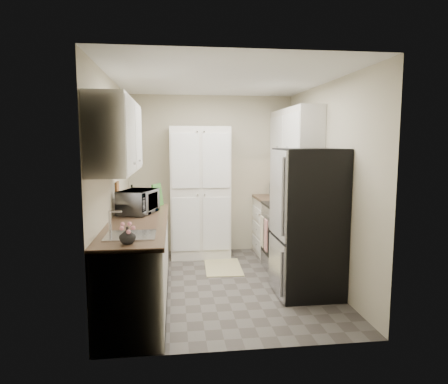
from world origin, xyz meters
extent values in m
plane|color=#56514C|center=(0.00, 0.00, 0.00)|extent=(3.20, 3.20, 0.00)
cube|color=beige|center=(0.00, 1.60, 1.25)|extent=(2.60, 0.04, 2.50)
cube|color=beige|center=(0.00, -1.60, 1.25)|extent=(2.60, 0.04, 2.50)
cube|color=beige|center=(-1.30, 0.00, 1.25)|extent=(0.04, 3.20, 2.50)
cube|color=beige|center=(1.30, 0.00, 1.25)|extent=(0.04, 3.20, 2.50)
cube|color=white|center=(0.00, 0.00, 2.50)|extent=(2.60, 3.20, 0.04)
cube|color=silver|center=(-1.13, -0.75, 1.83)|extent=(0.33, 1.60, 0.70)
cube|color=silver|center=(1.13, 0.82, 1.89)|extent=(0.33, 1.55, 0.58)
cube|color=#99999E|center=(1.07, 0.39, 1.52)|extent=(0.45, 0.76, 0.13)
cube|color=#B7B7BC|center=(-0.99, -1.15, 0.93)|extent=(0.45, 0.40, 0.02)
cube|color=brown|center=(-1.29, 0.20, 1.18)|extent=(0.02, 0.22, 0.22)
cube|color=silver|center=(-0.20, 1.32, 1.00)|extent=(0.90, 0.55, 2.00)
cube|color=silver|center=(-0.99, -0.43, 0.44)|extent=(0.60, 2.30, 0.88)
cube|color=brown|center=(-0.99, -0.43, 0.90)|extent=(0.63, 2.33, 0.04)
cube|color=silver|center=(0.99, 1.19, 0.44)|extent=(0.60, 0.80, 0.88)
cube|color=brown|center=(0.99, 1.19, 0.90)|extent=(0.63, 0.83, 0.04)
cube|color=#B7B7BC|center=(0.97, 0.39, 0.45)|extent=(0.64, 0.76, 0.90)
cube|color=black|center=(0.97, 0.39, 0.92)|extent=(0.66, 0.78, 0.03)
cube|color=black|center=(1.26, 0.39, 1.02)|extent=(0.06, 0.76, 0.22)
cube|color=tan|center=(0.60, 0.25, 0.55)|extent=(0.01, 0.16, 0.42)
cube|color=beige|center=(0.60, 0.49, 0.55)|extent=(0.01, 0.16, 0.42)
cube|color=#B7B7BC|center=(0.94, -0.41, 0.85)|extent=(0.70, 0.72, 1.70)
imported|color=#A9AAAE|center=(-1.02, 0.02, 1.06)|extent=(0.50, 0.60, 0.28)
cylinder|color=black|center=(-1.14, 0.50, 1.06)|extent=(0.07, 0.07, 0.27)
imported|color=silver|center=(-0.99, -1.42, 0.99)|extent=(0.16, 0.16, 0.14)
cube|color=#377B2C|center=(-0.81, 0.55, 1.07)|extent=(0.11, 0.23, 0.30)
cube|color=#BAB9BE|center=(1.09, 1.22, 1.03)|extent=(0.35, 0.42, 0.23)
cube|color=beige|center=(0.08, 0.66, 0.01)|extent=(0.53, 0.82, 0.01)
camera|label=1|loc=(-0.59, -4.78, 1.78)|focal=32.00mm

